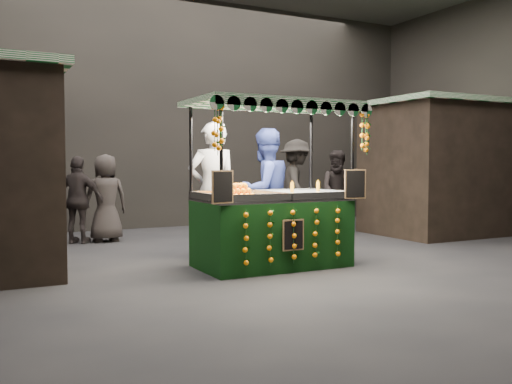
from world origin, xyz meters
TOP-DOWN VIEW (x-y plane):
  - ground at (0.00, 0.00)m, footprint 12.00×12.00m
  - market_hall at (0.00, 0.00)m, footprint 12.10×10.10m
  - neighbour_stall_right at (4.40, 1.50)m, footprint 3.00×2.20m
  - juice_stall at (-0.37, -0.11)m, footprint 2.28×1.34m
  - vendor_grey at (-0.85, 0.84)m, footprint 0.75×0.52m
  - vendor_blue at (-0.00, 0.81)m, footprint 1.06×0.90m
  - shopper_0 at (-3.34, 1.95)m, footprint 0.75×0.59m
  - shopper_1 at (2.66, 2.62)m, footprint 1.01×0.97m
  - shopper_2 at (-2.31, 3.32)m, footprint 0.94×0.82m
  - shopper_3 at (1.94, 3.09)m, footprint 1.08×1.38m
  - shopper_4 at (-1.85, 3.33)m, footprint 0.79×0.54m

SIDE VIEW (x-z plane):
  - ground at x=0.00m, z-range 0.00..0.00m
  - juice_stall at x=-0.37m, z-range -0.42..1.79m
  - shopper_2 at x=-2.31m, z-range 0.00..1.51m
  - shopper_4 at x=-1.85m, z-range 0.00..1.55m
  - shopper_1 at x=2.66m, z-range 0.00..1.65m
  - shopper_0 at x=-3.34m, z-range 0.00..1.82m
  - shopper_3 at x=1.94m, z-range 0.00..1.87m
  - vendor_blue at x=0.00m, z-range 0.00..1.91m
  - vendor_grey at x=-0.85m, z-range 0.00..1.99m
  - neighbour_stall_right at x=4.40m, z-range 0.01..2.61m
  - market_hall at x=0.00m, z-range 0.86..5.91m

